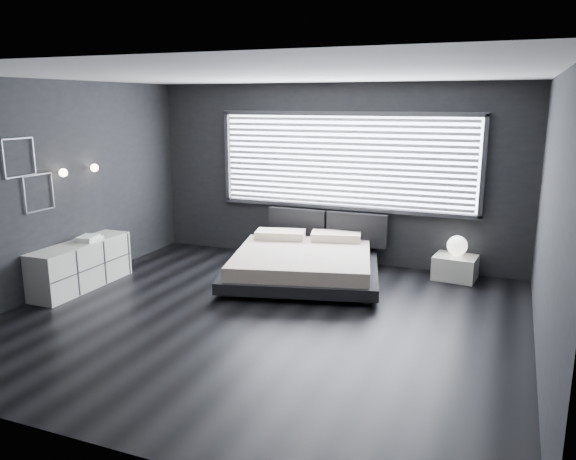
% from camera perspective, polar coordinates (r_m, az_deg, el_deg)
% --- Properties ---
extents(room, '(6.04, 6.00, 2.80)m').
position_cam_1_polar(room, '(6.37, -2.87, 2.79)').
color(room, black).
rests_on(room, ground).
extents(window, '(4.14, 0.09, 1.52)m').
position_cam_1_polar(window, '(8.78, 5.77, 6.93)').
color(window, white).
rests_on(window, ground).
extents(headboard, '(1.96, 0.16, 0.52)m').
position_cam_1_polar(headboard, '(8.97, 3.95, 0.36)').
color(headboard, black).
rests_on(headboard, ground).
extents(sconce_near, '(0.18, 0.11, 0.11)m').
position_cam_1_polar(sconce_near, '(8.01, -21.88, 5.43)').
color(sconce_near, silver).
rests_on(sconce_near, ground).
extents(sconce_far, '(0.18, 0.11, 0.11)m').
position_cam_1_polar(sconce_far, '(8.45, -19.08, 5.99)').
color(sconce_far, silver).
rests_on(sconce_far, ground).
extents(wall_art_upper, '(0.01, 0.48, 0.48)m').
position_cam_1_polar(wall_art_upper, '(7.64, -25.64, 6.65)').
color(wall_art_upper, '#47474C').
rests_on(wall_art_upper, ground).
extents(wall_art_lower, '(0.01, 0.48, 0.48)m').
position_cam_1_polar(wall_art_lower, '(7.86, -23.98, 3.49)').
color(wall_art_lower, '#47474C').
rests_on(wall_art_lower, ground).
extents(bed, '(2.56, 2.49, 0.55)m').
position_cam_1_polar(bed, '(8.09, 1.53, -3.32)').
color(bed, black).
rests_on(bed, ground).
extents(nightstand, '(0.64, 0.55, 0.34)m').
position_cam_1_polar(nightstand, '(8.49, 16.62, -3.66)').
color(nightstand, silver).
rests_on(nightstand, ground).
extents(orb_lamp, '(0.29, 0.29, 0.29)m').
position_cam_1_polar(orb_lamp, '(8.45, 16.81, -1.53)').
color(orb_lamp, white).
rests_on(orb_lamp, nightstand).
extents(dresser, '(0.45, 1.59, 0.64)m').
position_cam_1_polar(dresser, '(8.24, -20.25, -3.37)').
color(dresser, silver).
rests_on(dresser, ground).
extents(book_stack, '(0.30, 0.38, 0.07)m').
position_cam_1_polar(book_stack, '(8.24, -19.63, -0.80)').
color(book_stack, white).
rests_on(book_stack, dresser).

